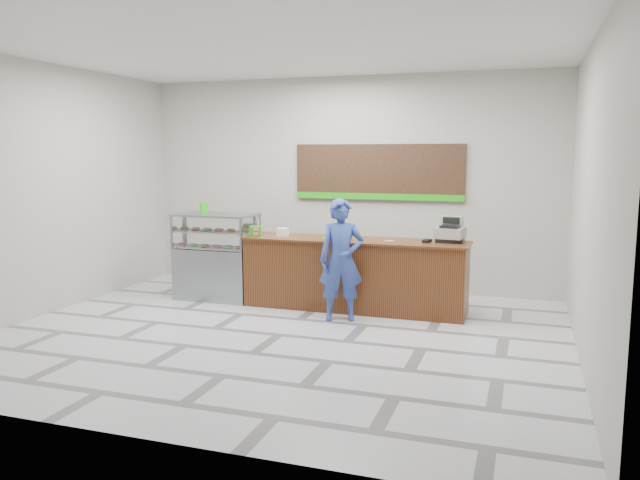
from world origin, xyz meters
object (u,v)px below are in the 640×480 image
(cash_register, at_px, (451,232))
(serving_tray, at_px, (335,238))
(sales_counter, at_px, (354,274))
(customer, at_px, (341,260))
(display_case, at_px, (217,255))

(cash_register, distance_m, serving_tray, 1.63)
(sales_counter, height_order, serving_tray, serving_tray)
(cash_register, xyz_separation_m, customer, (-1.35, -0.79, -0.33))
(sales_counter, bearing_deg, display_case, -179.99)
(cash_register, bearing_deg, sales_counter, -165.15)
(customer, bearing_deg, cash_register, 11.45)
(display_case, bearing_deg, customer, -15.52)
(serving_tray, xyz_separation_m, customer, (0.25, -0.53, -0.21))
(sales_counter, height_order, display_case, display_case)
(sales_counter, distance_m, serving_tray, 0.59)
(cash_register, relative_size, customer, 0.26)
(sales_counter, xyz_separation_m, display_case, (-2.22, -0.00, 0.16))
(sales_counter, relative_size, customer, 1.97)
(sales_counter, xyz_separation_m, customer, (-0.02, -0.61, 0.31))
(display_case, xyz_separation_m, serving_tray, (1.95, -0.08, 0.36))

